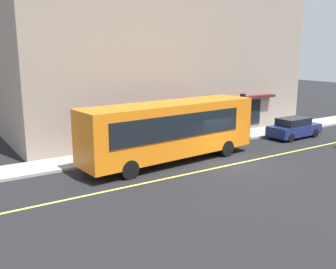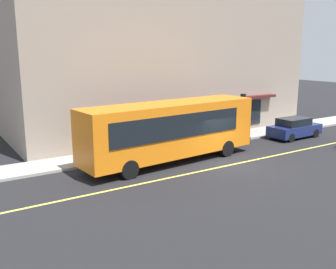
% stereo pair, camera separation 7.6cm
% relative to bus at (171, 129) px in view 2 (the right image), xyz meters
% --- Properties ---
extents(ground, '(120.00, 120.00, 0.00)m').
position_rel_bus_xyz_m(ground, '(2.71, -2.39, -1.99)').
color(ground, black).
extents(sidewalk, '(80.00, 2.49, 0.15)m').
position_rel_bus_xyz_m(sidewalk, '(2.71, 2.83, -1.91)').
color(sidewalk, '#9E9B93').
rests_on(sidewalk, ground).
extents(lane_centre_stripe, '(36.00, 0.16, 0.01)m').
position_rel_bus_xyz_m(lane_centre_stripe, '(2.71, -2.39, -1.98)').
color(lane_centre_stripe, '#D8D14C').
rests_on(lane_centre_stripe, ground).
extents(storefront_building, '(23.43, 10.34, 11.82)m').
position_rel_bus_xyz_m(storefront_building, '(4.49, 8.94, 3.92)').
color(storefront_building, gray).
rests_on(storefront_building, ground).
extents(bus, '(11.29, 3.36, 3.50)m').
position_rel_bus_xyz_m(bus, '(0.00, 0.00, 0.00)').
color(bus, orange).
rests_on(bus, ground).
extents(traffic_light, '(0.30, 0.52, 3.20)m').
position_rel_bus_xyz_m(traffic_light, '(7.80, 2.22, 0.55)').
color(traffic_light, '#2D2D33').
rests_on(traffic_light, sidewalk).
extents(car_navy, '(4.34, 1.94, 1.52)m').
position_rel_bus_xyz_m(car_navy, '(11.29, 0.32, -1.24)').
color(car_navy, navy).
rests_on(car_navy, ground).
extents(pedestrian_at_corner, '(0.34, 0.34, 1.76)m').
position_rel_bus_xyz_m(pedestrian_at_corner, '(6.69, 2.84, -0.78)').
color(pedestrian_at_corner, black).
rests_on(pedestrian_at_corner, sidewalk).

